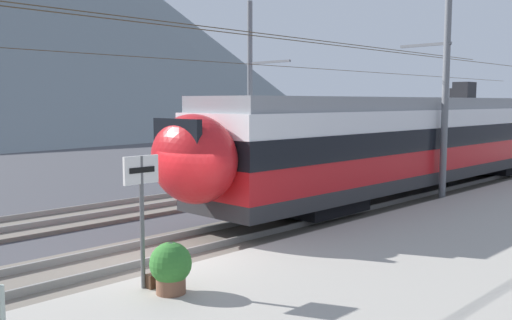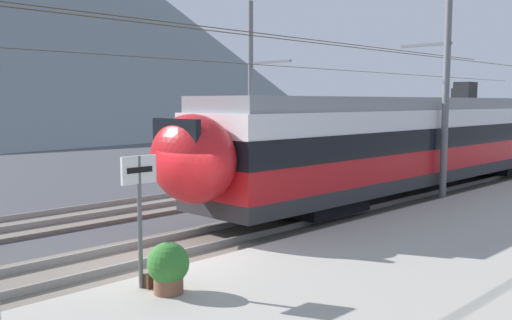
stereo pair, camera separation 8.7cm
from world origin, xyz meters
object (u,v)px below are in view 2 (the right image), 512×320
Objects in this scene: catenary_mast_mid at (442,93)px; handbag_near_sign at (153,280)px; train_far_track at (422,127)px; catenary_mast_far_side at (253,89)px; train_near_platform at (418,140)px; platform_sign at (139,192)px; potted_plant_platform_edge at (168,265)px.

catenary_mast_mid is 13.65m from handbag_near_sign.
catenary_mast_mid is at bearing -148.85° from train_far_track.
train_far_track is at bearing 31.15° from catenary_mast_mid.
train_far_track is at bearing -10.16° from catenary_mast_far_side.
train_near_platform is 11.64m from train_far_track.
platform_sign is (-24.82, -7.96, -0.12)m from train_far_track.
train_near_platform is 10.04× the size of platform_sign.
platform_sign is (-14.51, -2.54, -0.11)m from train_near_platform.
potted_plant_platform_edge is (0.00, -0.47, 0.37)m from handbag_near_sign.
catenary_mast_far_side reaches higher than catenary_mast_mid.
train_near_platform is 2.64m from catenary_mast_mid.
handbag_near_sign is at bearing 90.08° from potted_plant_platform_edge.
platform_sign is at bearing -162.23° from train_far_track.
handbag_near_sign is 0.60m from potted_plant_platform_edge.
train_near_platform is 0.50× the size of catenary_mast_mid.
catenary_mast_far_side is at bearing 101.90° from train_near_platform.
train_near_platform is at bearing -78.10° from catenary_mast_far_side.
catenary_mast_mid reaches higher than train_near_platform.
platform_sign is 6.28× the size of handbag_near_sign.
platform_sign is at bearing -175.70° from catenary_mast_mid.
train_far_track reaches higher than platform_sign.
platform_sign is (-13.32, -1.00, -1.89)m from catenary_mast_mid.
potted_plant_platform_edge is at bearing -173.12° from catenary_mast_mid.
handbag_near_sign is at bearing -175.17° from catenary_mast_mid.
handbag_near_sign is (-24.64, -8.06, -1.74)m from train_far_track.
train_far_track reaches higher than potted_plant_platform_edge.
catenary_mast_mid reaches higher than handbag_near_sign.
train_far_track is (10.31, 5.42, 0.01)m from train_near_platform.
catenary_mast_far_side is 20.11× the size of platform_sign.
train_near_platform is 63.09× the size of handbag_near_sign.
potted_plant_platform_edge is (-14.34, -3.12, -1.36)m from train_near_platform.
catenary_mast_mid is at bearing 4.30° from platform_sign.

